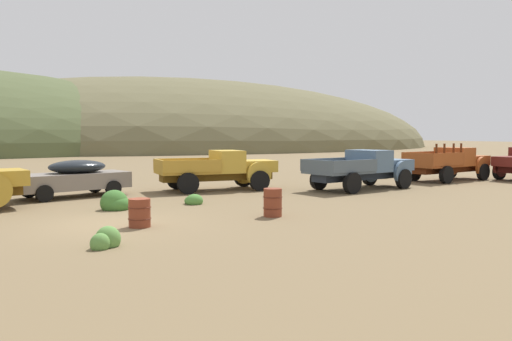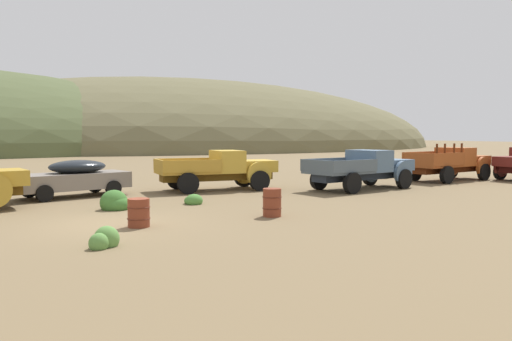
# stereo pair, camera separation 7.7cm
# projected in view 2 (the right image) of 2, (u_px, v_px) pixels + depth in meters

# --- Properties ---
(ground_plane) EXTENTS (300.00, 300.00, 0.00)m
(ground_plane) POSITION_uv_depth(u_px,v_px,m) (111.00, 224.00, 15.37)
(ground_plane) COLOR brown
(hill_far_right) EXTENTS (109.75, 72.72, 25.73)m
(hill_far_right) POSITION_uv_depth(u_px,v_px,m) (176.00, 147.00, 99.42)
(hill_far_right) COLOR brown
(hill_far_right) RESTS_ON ground
(car_primer_gray) EXTENTS (5.23, 2.90, 1.57)m
(car_primer_gray) POSITION_uv_depth(u_px,v_px,m) (68.00, 178.00, 21.73)
(car_primer_gray) COLOR slate
(car_primer_gray) RESTS_ON ground
(truck_faded_yellow) EXTENTS (5.81, 2.83, 1.89)m
(truck_faded_yellow) POSITION_uv_depth(u_px,v_px,m) (226.00, 169.00, 24.59)
(truck_faded_yellow) COLOR brown
(truck_faded_yellow) RESTS_ON ground
(truck_chalk_blue) EXTENTS (6.21, 3.07, 1.89)m
(truck_chalk_blue) POSITION_uv_depth(u_px,v_px,m) (368.00, 168.00, 25.12)
(truck_chalk_blue) COLOR #262D39
(truck_chalk_blue) RESTS_ON ground
(truck_oxide_orange) EXTENTS (6.01, 2.91, 2.16)m
(truck_oxide_orange) POSITION_uv_depth(u_px,v_px,m) (454.00, 163.00, 29.65)
(truck_oxide_orange) COLOR #51220D
(truck_oxide_orange) RESTS_ON ground
(oil_drum_spare) EXTENTS (0.67, 0.67, 0.83)m
(oil_drum_spare) POSITION_uv_depth(u_px,v_px,m) (139.00, 213.00, 14.82)
(oil_drum_spare) COLOR brown
(oil_drum_spare) RESTS_ON ground
(oil_drum_by_truck) EXTENTS (0.64, 0.64, 0.92)m
(oil_drum_by_truck) POSITION_uv_depth(u_px,v_px,m) (272.00, 202.00, 16.69)
(oil_drum_by_truck) COLOR brown
(oil_drum_by_truck) RESTS_ON ground
(bush_between_trucks) EXTENTS (0.68, 0.83, 0.51)m
(bush_between_trucks) POSITION_uv_depth(u_px,v_px,m) (193.00, 201.00, 19.71)
(bush_between_trucks) COLOR #4C8438
(bush_between_trucks) RESTS_ON ground
(bush_lone_scrub) EXTENTS (0.89, 0.78, 0.90)m
(bush_lone_scrub) POSITION_uv_depth(u_px,v_px,m) (383.00, 174.00, 30.98)
(bush_lone_scrub) COLOR #3D702D
(bush_lone_scrub) RESTS_ON ground
(bush_front_left) EXTENTS (0.77, 0.69, 0.64)m
(bush_front_left) POSITION_uv_depth(u_px,v_px,m) (104.00, 240.00, 12.21)
(bush_front_left) COLOR #5B8E42
(bush_front_left) RESTS_ON ground
(bush_back_edge) EXTENTS (1.02, 0.94, 0.91)m
(bush_back_edge) POSITION_uv_depth(u_px,v_px,m) (115.00, 203.00, 18.21)
(bush_back_edge) COLOR #3D702D
(bush_back_edge) RESTS_ON ground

